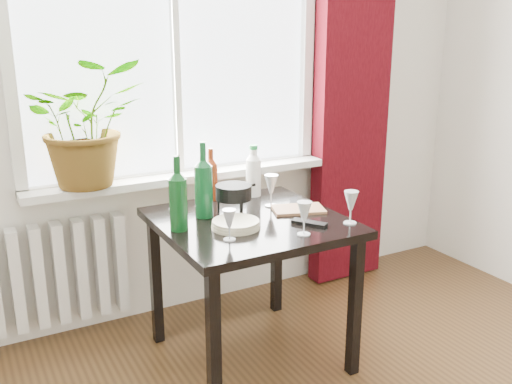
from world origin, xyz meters
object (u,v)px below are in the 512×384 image
wineglass_back_left (174,194)px  plate_stack (236,224)px  fondue_pot (234,198)px  radiator (49,275)px  potted_plant (86,123)px  cutting_board (298,209)px  table (250,237)px  wine_bottle_left (178,193)px  wineglass_back_center (271,190)px  tv_remote (309,223)px  wine_bottle_right (203,179)px  bottle_amber (211,174)px  wineglass_front_right (304,218)px  wineglass_far_right (351,207)px  cleaning_bottle (253,170)px  wineglass_front_left (229,225)px

wineglass_back_left → plate_stack: 0.42m
fondue_pot → radiator: bearing=159.3°
radiator → fondue_pot: 1.06m
potted_plant → cutting_board: bearing=-33.8°
fondue_pot → table: bearing=-70.1°
wine_bottle_left → wineglass_back_left: size_ratio=2.13×
wineglass_back_center → wineglass_back_left: size_ratio=1.03×
plate_stack → tv_remote: 0.34m
wineglass_back_center → wineglass_back_left: (-0.45, 0.18, -0.00)m
wine_bottle_right → bottle_amber: wine_bottle_right is taller
potted_plant → wine_bottle_left: (0.25, -0.57, -0.25)m
bottle_amber → plate_stack: bearing=-100.5°
wineglass_front_right → tv_remote: 0.15m
potted_plant → wineglass_front_right: potted_plant is taller
wineglass_far_right → cutting_board: bearing=111.0°
wineglass_far_right → wineglass_back_left: size_ratio=0.98×
wineglass_back_left → tv_remote: size_ratio=0.99×
wine_bottle_left → wineglass_back_left: (0.09, 0.28, -0.09)m
wine_bottle_left → wineglass_back_center: (0.54, 0.11, -0.09)m
bottle_amber → wineglass_back_center: (0.22, -0.25, -0.06)m
radiator → wineglass_front_right: (0.95, -0.94, 0.44)m
wine_bottle_left → cleaning_bottle: wine_bottle_left is taller
radiator → bottle_amber: size_ratio=2.82×
table → wineglass_front_right: bearing=-71.2°
potted_plant → wine_bottle_right: 0.66m
radiator → wineglass_front_left: bearing=-52.7°
bottle_amber → wineglass_front_right: bearing=-78.6°
cleaning_bottle → potted_plant: bearing=162.6°
fondue_pot → cutting_board: fondue_pot is taller
potted_plant → wine_bottle_left: potted_plant is taller
wineglass_front_right → fondue_pot: 0.46m
wineglass_front_right → radiator: bearing=135.5°
wine_bottle_right → wineglass_front_left: bearing=-95.4°
plate_stack → tv_remote: size_ratio=1.36×
wineglass_front_right → wineglass_back_center: size_ratio=0.92×
bottle_amber → cutting_board: (0.30, -0.38, -0.14)m
cleaning_bottle → plate_stack: (-0.31, -0.42, -0.12)m
table → potted_plant: potted_plant is taller
wineglass_back_center → cutting_board: 0.17m
wineglass_front_left → plate_stack: 0.16m
wineglass_front_left → wine_bottle_right: bearing=84.6°
plate_stack → wineglass_back_left: bearing=110.9°
cleaning_bottle → wineglass_front_left: (-0.41, -0.54, -0.07)m
radiator → wine_bottle_right: size_ratio=2.14×
wine_bottle_left → wineglass_far_right: wine_bottle_left is taller
potted_plant → wine_bottle_right: potted_plant is taller
wineglass_back_center → plate_stack: 0.37m
wineglass_back_left → wineglass_front_left: 0.52m
table → fondue_pot: bearing=99.6°
wine_bottle_left → tv_remote: bearing=-22.5°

